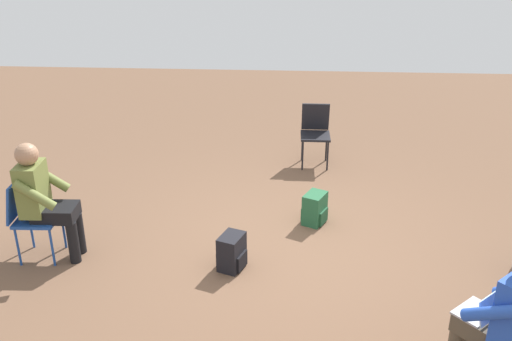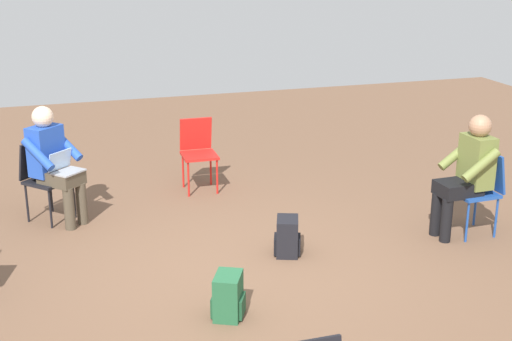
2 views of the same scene
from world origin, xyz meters
name	(u,v)px [view 2 (image 2 of 2)]	position (x,y,z in m)	size (l,w,h in m)	color
ground_plane	(239,278)	(0.00, 0.00, 0.00)	(15.36, 15.36, 0.00)	brown
chair_west	(198,149)	(-2.43, 0.20, 0.50)	(0.44, 0.41, 0.85)	red
chair_north	(480,187)	(-0.27, 2.60, 0.50)	(0.42, 0.45, 0.85)	#1E4799
chair_southwest	(43,175)	(-1.97, -1.57, 0.50)	(0.59, 0.58, 0.85)	black
person_with_laptop	(53,159)	(-1.84, -1.46, 0.69)	(0.64, 0.63, 1.24)	#4C4233
person_in_olive	(468,170)	(-0.27, 2.43, 0.69)	(0.51, 0.53, 1.24)	black
backpack_near_laptop_user	(228,298)	(0.62, -0.26, 0.16)	(0.34, 0.31, 0.36)	#235B38
backpack_by_empty_chair	(287,239)	(-0.35, 0.58, 0.16)	(0.33, 0.30, 0.36)	black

